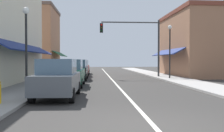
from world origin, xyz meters
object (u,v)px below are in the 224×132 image
object	(u,v)px
traffic_signal_mast_arm	(138,38)
street_lamp_left_near	(26,35)
parked_car_nearest_left	(58,79)
street_lamp_right_mid	(170,43)
parked_car_far_left	(80,68)
parked_car_third_left	(77,70)
parked_car_second_left	(70,73)
parked_car_distant_left	(82,67)

from	to	relation	value
traffic_signal_mast_arm	street_lamp_left_near	distance (m)	13.24
street_lamp_left_near	parked_car_nearest_left	bearing A→B (deg)	-47.96
street_lamp_right_mid	street_lamp_left_near	bearing A→B (deg)	-141.71
street_lamp_right_mid	parked_car_far_left	bearing A→B (deg)	150.41
parked_car_nearest_left	street_lamp_right_mid	xyz separation A→B (m)	(8.36, 10.35, 2.38)
parked_car_third_left	street_lamp_left_near	world-z (taller)	street_lamp_left_near
parked_car_nearest_left	parked_car_far_left	bearing A→B (deg)	90.87
parked_car_second_left	street_lamp_left_near	xyz separation A→B (m)	(-2.03, -2.93, 2.20)
parked_car_third_left	street_lamp_right_mid	bearing A→B (deg)	0.23
parked_car_nearest_left	parked_car_third_left	size ratio (longest dim) A/B	1.00
parked_car_distant_left	street_lamp_right_mid	bearing A→B (deg)	-48.49
parked_car_nearest_left	traffic_signal_mast_arm	world-z (taller)	traffic_signal_mast_arm
parked_car_second_left	street_lamp_right_mid	bearing A→B (deg)	33.08
parked_car_far_left	street_lamp_right_mid	xyz separation A→B (m)	(8.24, -4.68, 2.38)
street_lamp_right_mid	parked_car_third_left	bearing A→B (deg)	179.57
parked_car_third_left	parked_car_far_left	size ratio (longest dim) A/B	0.99
street_lamp_left_near	parked_car_far_left	bearing A→B (deg)	80.72
parked_car_third_left	parked_car_far_left	bearing A→B (deg)	90.93
parked_car_nearest_left	street_lamp_right_mid	distance (m)	13.52
parked_car_far_left	traffic_signal_mast_arm	bearing A→B (deg)	-19.53
parked_car_far_left	parked_car_third_left	bearing A→B (deg)	-88.10
parked_car_second_left	parked_car_distant_left	xyz separation A→B (m)	(0.04, 14.77, 0.00)
parked_car_third_left	street_lamp_right_mid	world-z (taller)	street_lamp_right_mid
parked_car_far_left	traffic_signal_mast_arm	distance (m)	6.93
parked_car_distant_left	traffic_signal_mast_arm	size ratio (longest dim) A/B	0.70
parked_car_nearest_left	parked_car_third_left	distance (m)	10.41
parked_car_nearest_left	parked_car_distant_left	xyz separation A→B (m)	(0.10, 19.89, 0.00)
parked_car_far_left	street_lamp_left_near	bearing A→B (deg)	-97.66
parked_car_second_left	traffic_signal_mast_arm	xyz separation A→B (m)	(5.87, 7.66, 3.06)
parked_car_distant_left	street_lamp_left_near	xyz separation A→B (m)	(-2.07, -17.70, 2.20)
parked_car_second_left	street_lamp_right_mid	xyz separation A→B (m)	(8.31, 5.23, 2.38)
parked_car_third_left	traffic_signal_mast_arm	world-z (taller)	traffic_signal_mast_arm
street_lamp_right_mid	parked_car_nearest_left	bearing A→B (deg)	-128.95
parked_car_nearest_left	street_lamp_left_near	world-z (taller)	street_lamp_left_near
parked_car_far_left	parked_car_nearest_left	bearing A→B (deg)	-88.86
parked_car_third_left	parked_car_second_left	bearing A→B (deg)	-90.33
parked_car_third_left	parked_car_distant_left	bearing A→B (deg)	90.98
parked_car_second_left	parked_car_nearest_left	bearing A→B (deg)	-89.76
parked_car_far_left	street_lamp_left_near	xyz separation A→B (m)	(-2.10, -12.84, 2.20)
parked_car_nearest_left	parked_car_distant_left	world-z (taller)	same
traffic_signal_mast_arm	parked_car_distant_left	bearing A→B (deg)	129.38
street_lamp_left_near	street_lamp_right_mid	world-z (taller)	street_lamp_right_mid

